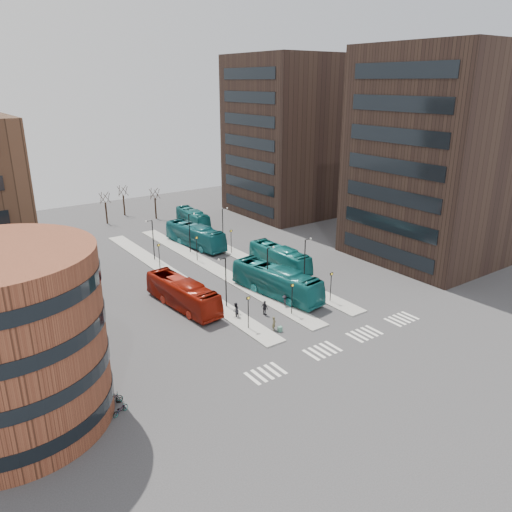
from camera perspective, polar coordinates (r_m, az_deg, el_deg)
ground at (r=48.95m, az=11.72°, el=-12.11°), size 160.00×160.00×0.00m
island_left at (r=68.64m, az=-9.18°, el=-2.39°), size 2.50×45.00×0.15m
island_mid at (r=71.26m, az=-4.87°, el=-1.37°), size 2.50×45.00×0.15m
island_right at (r=74.28m, az=-0.90°, el=-0.43°), size 2.50×45.00×0.15m
suitcase at (r=53.68m, az=2.75°, el=-8.35°), size 0.45×0.37×0.56m
red_bus at (r=59.20m, az=-8.38°, el=-4.27°), size 3.97×12.41×3.40m
teal_bus_a at (r=61.72m, az=2.36°, el=-2.92°), size 4.99×13.50×3.67m
teal_bus_b at (r=80.71m, az=-6.95°, el=2.32°), size 4.52×12.97×3.54m
teal_bus_c at (r=70.80m, az=2.72°, el=-0.16°), size 2.82×11.39×3.16m
teal_bus_d at (r=92.88m, az=-7.23°, el=4.38°), size 3.32×10.62×2.91m
traveller at (r=53.72m, az=2.07°, el=-7.70°), size 0.69×0.65×1.59m
commuter_a at (r=56.34m, az=-2.35°, el=-6.22°), size 1.08×0.98×1.81m
commuter_b at (r=56.96m, az=1.01°, el=-5.96°), size 0.58×1.06×1.72m
commuter_c at (r=59.03m, az=3.27°, el=-5.18°), size 0.91×1.09×1.46m
bicycle_near at (r=43.10m, az=-15.26°, el=-16.56°), size 1.70×1.17×0.84m
bicycle_mid at (r=44.27m, az=-15.99°, el=-15.53°), size 1.53×0.67×0.89m
bicycle_far at (r=44.48m, az=-16.11°, el=-15.35°), size 1.80×0.94×0.90m
crosswalk_stripes at (r=52.41m, az=9.84°, el=-9.71°), size 22.35×2.40×0.01m
round_building at (r=41.94m, az=-27.10°, el=-8.72°), size 15.16×15.16×14.00m
tower_near at (r=77.76m, az=20.28°, el=10.64°), size 20.12×20.00×30.00m
tower_far at (r=100.83m, az=3.95°, el=13.50°), size 20.12×20.00×30.00m
sign_poles at (r=64.67m, az=-2.05°, el=-1.31°), size 12.45×22.12×3.65m
lamp_posts at (r=68.79m, az=-3.65°, el=0.98°), size 14.04×20.24×6.12m
bare_trees at (r=99.13m, az=-14.36°, el=5.64°), size 10.97×8.14×5.90m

